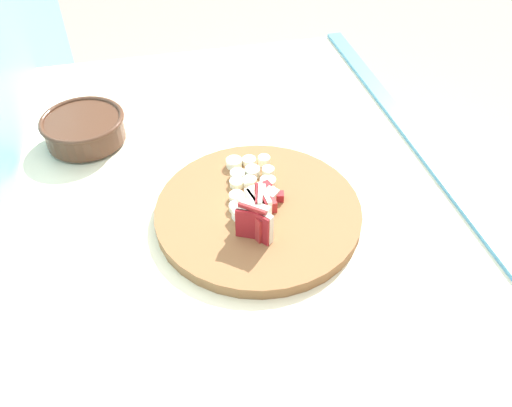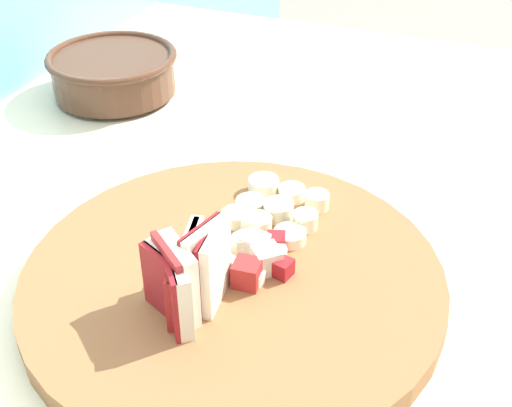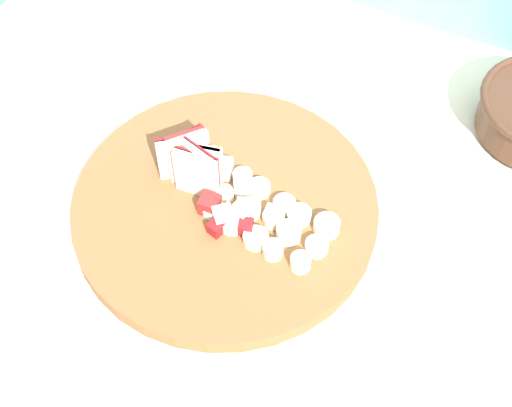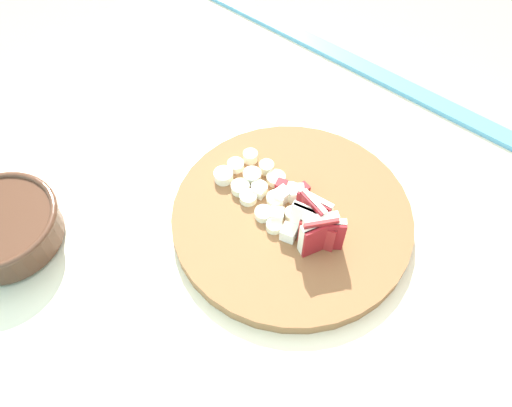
% 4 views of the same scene
% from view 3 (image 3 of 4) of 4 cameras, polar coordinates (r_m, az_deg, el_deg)
% --- Properties ---
extents(tiled_countertop, '(1.10, 0.79, 0.90)m').
position_cam_3_polar(tiled_countertop, '(1.24, 2.26, -13.47)').
color(tiled_countertop, beige).
rests_on(tiled_countertop, ground).
extents(tile_backsplash, '(2.40, 0.04, 1.38)m').
position_cam_3_polar(tile_backsplash, '(1.26, 10.94, 7.10)').
color(tile_backsplash, '#6BADC6').
rests_on(tile_backsplash, ground).
extents(cutting_board, '(0.35, 0.35, 0.02)m').
position_cam_3_polar(cutting_board, '(0.85, -2.40, -0.34)').
color(cutting_board, brown).
rests_on(cutting_board, tiled_countertop).
extents(apple_wedge_fan, '(0.08, 0.06, 0.07)m').
position_cam_3_polar(apple_wedge_fan, '(0.84, -5.01, 3.30)').
color(apple_wedge_fan, maroon).
rests_on(apple_wedge_fan, cutting_board).
extents(apple_dice_pile, '(0.10, 0.10, 0.02)m').
position_cam_3_polar(apple_dice_pile, '(0.83, -2.03, 0.06)').
color(apple_dice_pile, maroon).
rests_on(apple_dice_pile, cutting_board).
extents(banana_slice_rows, '(0.15, 0.10, 0.02)m').
position_cam_3_polar(banana_slice_rows, '(0.81, 1.28, -1.38)').
color(banana_slice_rows, white).
rests_on(banana_slice_rows, cutting_board).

